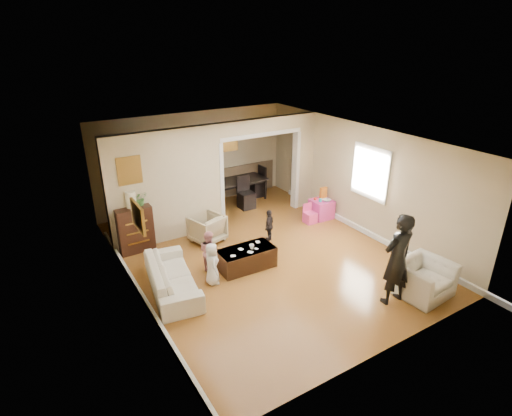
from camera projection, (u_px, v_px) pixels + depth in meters
floor at (261, 255)px, 9.00m from camera, size 7.00×7.00×0.00m
partition_left at (168, 187)px, 9.24m from camera, size 2.75×0.18×2.60m
partition_right at (303, 161)px, 11.09m from camera, size 0.55×0.18×2.60m
partition_header at (260, 125)px, 9.99m from camera, size 2.22×0.18×0.35m
window_pane at (371, 172)px, 9.39m from camera, size 0.03×0.95×1.10m
framed_art_partition at (129, 171)px, 8.55m from camera, size 0.45×0.03×0.55m
framed_art_sofa_wall at (138, 217)px, 6.52m from camera, size 0.03×0.55×0.40m
framed_art_alcove at (229, 141)px, 11.56m from camera, size 0.45×0.03×0.55m
sofa at (172, 277)px, 7.67m from camera, size 1.07×2.05×0.57m
armchair_back at (207, 228)px, 9.48m from camera, size 0.87×0.88×0.65m
armchair_front at (423, 279)px, 7.55m from camera, size 1.05×0.94×0.64m
dresser at (135, 229)px, 9.01m from camera, size 0.76×0.43×1.05m
table_lamp at (131, 199)px, 8.73m from camera, size 0.22×0.22×0.36m
potted_plant at (140, 198)px, 8.84m from camera, size 0.29×0.25×0.32m
coffee_table at (246, 258)px, 8.43m from camera, size 1.18×0.62×0.44m
coffee_cup at (252, 247)px, 8.34m from camera, size 0.11×0.11×0.09m
play_table at (321, 209)px, 10.73m from camera, size 0.53×0.53×0.49m
cereal_box at (323, 193)px, 10.71m from camera, size 0.20×0.08×0.30m
cyan_cup at (320, 200)px, 10.53m from camera, size 0.08×0.08×0.08m
toy_block at (315, 199)px, 10.66m from camera, size 0.09×0.08×0.05m
play_bowl at (326, 200)px, 10.55m from camera, size 0.22×0.22×0.05m
dining_table at (235, 190)px, 11.80m from camera, size 1.81×1.03×0.63m
adult_person at (397, 259)px, 7.12m from camera, size 0.64×0.43×1.73m
child_kneel_a at (212, 264)px, 7.83m from camera, size 0.35×0.47×0.85m
child_kneel_b at (209, 251)px, 8.24m from camera, size 0.45×0.51×0.89m
child_toddler at (269, 226)px, 9.46m from camera, size 0.48×0.44×0.79m
craft_papers at (247, 250)px, 8.32m from camera, size 0.84×0.42×0.00m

